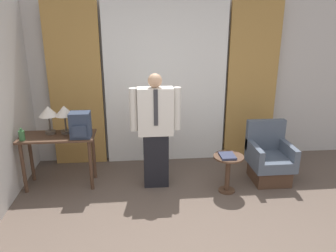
% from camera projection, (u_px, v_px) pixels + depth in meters
% --- Properties ---
extents(wall_back, '(10.00, 0.06, 2.70)m').
position_uv_depth(wall_back, '(165.00, 80.00, 5.36)').
color(wall_back, beige).
rests_on(wall_back, ground_plane).
extents(curtain_sheer_center, '(1.95, 0.06, 2.58)m').
position_uv_depth(curtain_sheer_center, '(166.00, 85.00, 5.26)').
color(curtain_sheer_center, white).
rests_on(curtain_sheer_center, ground_plane).
extents(curtain_drape_left, '(0.82, 0.06, 2.58)m').
position_uv_depth(curtain_drape_left, '(76.00, 87.00, 5.13)').
color(curtain_drape_left, '#B28442').
rests_on(curtain_drape_left, ground_plane).
extents(curtain_drape_right, '(0.82, 0.06, 2.58)m').
position_uv_depth(curtain_drape_right, '(252.00, 83.00, 5.39)').
color(curtain_drape_right, '#B28442').
rests_on(curtain_drape_right, ground_plane).
extents(desk, '(1.03, 0.48, 0.76)m').
position_uv_depth(desk, '(58.00, 145.00, 4.60)').
color(desk, '#4C3323').
rests_on(desk, ground_plane).
extents(table_lamp_left, '(0.26, 0.26, 0.40)m').
position_uv_depth(table_lamp_left, '(48.00, 113.00, 4.53)').
color(table_lamp_left, '#4C4238').
rests_on(table_lamp_left, desk).
extents(table_lamp_right, '(0.26, 0.26, 0.40)m').
position_uv_depth(table_lamp_right, '(64.00, 113.00, 4.55)').
color(table_lamp_right, '#4C4238').
rests_on(table_lamp_right, desk).
extents(bottle_near_edge, '(0.08, 0.08, 0.17)m').
position_uv_depth(bottle_near_edge, '(22.00, 135.00, 4.35)').
color(bottle_near_edge, '#336638').
rests_on(bottle_near_edge, desk).
extents(backpack, '(0.27, 0.25, 0.35)m').
position_uv_depth(backpack, '(80.00, 125.00, 4.43)').
color(backpack, '#2D384C').
rests_on(backpack, desk).
extents(person, '(0.70, 0.23, 1.63)m').
position_uv_depth(person, '(156.00, 128.00, 4.51)').
color(person, black).
rests_on(person, ground_plane).
extents(armchair, '(0.58, 0.63, 0.87)m').
position_uv_depth(armchair, '(269.00, 160.00, 4.85)').
color(armchair, '#4C3323').
rests_on(armchair, ground_plane).
extents(side_table, '(0.41, 0.41, 0.54)m').
position_uv_depth(side_table, '(228.00, 167.00, 4.49)').
color(side_table, '#4C3323').
rests_on(side_table, ground_plane).
extents(book, '(0.20, 0.25, 0.03)m').
position_uv_depth(book, '(227.00, 156.00, 4.40)').
color(book, '#2D334C').
rests_on(book, side_table).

